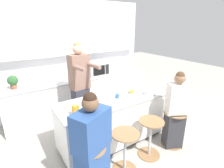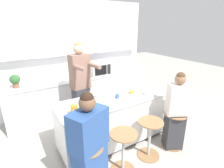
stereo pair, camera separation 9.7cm
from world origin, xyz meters
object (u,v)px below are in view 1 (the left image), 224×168
(kitchen_island, at_px, (114,120))
(banana_bunch, at_px, (131,91))
(fruit_bowl, at_px, (150,92))
(potted_plant, at_px, (13,81))
(bar_stool_center_left, at_px, (125,149))
(person_seated_near, at_px, (175,114))
(person_cooking, at_px, (80,89))
(microwave, at_px, (98,69))
(bar_stool_center_right, at_px, (150,135))
(bar_stool_rightmost, at_px, (174,126))
(cooking_pot, at_px, (96,96))
(coffee_cup_near, at_px, (118,96))
(juice_carton, at_px, (76,110))
(bar_stool_leftmost, at_px, (91,165))
(person_wrapped_blanket, at_px, (92,147))

(kitchen_island, relative_size, banana_bunch, 11.68)
(fruit_bowl, distance_m, potted_plant, 2.68)
(bar_stool_center_left, xyz_separation_m, person_seated_near, (1.10, -0.01, 0.26))
(person_cooking, height_order, fruit_bowl, person_cooking)
(microwave, bearing_deg, bar_stool_center_right, -94.26)
(kitchen_island, bearing_deg, bar_stool_center_right, -67.22)
(bar_stool_rightmost, distance_m, cooking_pot, 1.51)
(kitchen_island, xyz_separation_m, potted_plant, (-1.45, 1.43, 0.63))
(person_seated_near, xyz_separation_m, potted_plant, (-2.27, 2.14, 0.42))
(bar_stool_center_right, bearing_deg, banana_bunch, 78.27)
(coffee_cup_near, bearing_deg, juice_carton, -167.98)
(bar_stool_leftmost, xyz_separation_m, coffee_cup_near, (0.90, 0.67, 0.54))
(kitchen_island, bearing_deg, person_seated_near, -40.77)
(potted_plant, bearing_deg, fruit_bowl, -38.04)
(bar_stool_rightmost, distance_m, person_cooking, 1.89)
(bar_stool_leftmost, distance_m, bar_stool_center_right, 1.12)
(kitchen_island, xyz_separation_m, microwave, (0.43, 1.39, 0.63))
(bar_stool_leftmost, height_order, microwave, microwave)
(kitchen_island, height_order, potted_plant, potted_plant)
(cooking_pot, bearing_deg, bar_stool_leftmost, -123.40)
(cooking_pot, xyz_separation_m, banana_bunch, (0.73, -0.08, -0.04))
(person_cooking, distance_m, fruit_bowl, 1.35)
(kitchen_island, relative_size, person_cooking, 1.13)
(bar_stool_leftmost, bearing_deg, coffee_cup_near, 36.91)
(bar_stool_rightmost, bearing_deg, person_cooking, 131.33)
(fruit_bowl, bearing_deg, person_seated_near, -71.88)
(cooking_pot, bearing_deg, bar_stool_center_left, -88.60)
(kitchen_island, relative_size, bar_stool_center_left, 3.12)
(bar_stool_center_right, distance_m, banana_bunch, 0.89)
(microwave, bearing_deg, person_cooking, -137.61)
(cooking_pot, height_order, potted_plant, potted_plant)
(bar_stool_center_right, bearing_deg, bar_stool_rightmost, -3.16)
(microwave, bearing_deg, person_wrapped_blanket, -120.85)
(banana_bunch, bearing_deg, microwave, 89.75)
(cooking_pot, bearing_deg, fruit_bowl, -19.72)
(kitchen_island, distance_m, person_wrapped_blanket, 1.10)
(bar_stool_rightmost, height_order, banana_bunch, banana_bunch)
(person_cooking, bearing_deg, person_wrapped_blanket, -114.84)
(person_cooking, height_order, person_wrapped_blanket, person_cooking)
(bar_stool_rightmost, height_order, person_seated_near, person_seated_near)
(bar_stool_rightmost, height_order, person_cooking, person_cooking)
(person_wrapped_blanket, bearing_deg, cooking_pot, 34.15)
(juice_carton, bearing_deg, person_cooking, 62.38)
(fruit_bowl, bearing_deg, potted_plant, 141.96)
(bar_stool_center_left, relative_size, juice_carton, 3.72)
(kitchen_island, bearing_deg, bar_stool_rightmost, -39.71)
(bar_stool_center_right, xyz_separation_m, person_wrapped_blanket, (-1.10, -0.04, 0.28))
(fruit_bowl, distance_m, microwave, 1.63)
(person_seated_near, bearing_deg, bar_stool_leftmost, -152.20)
(banana_bunch, bearing_deg, bar_stool_rightmost, -60.93)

